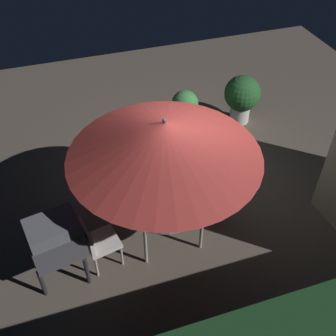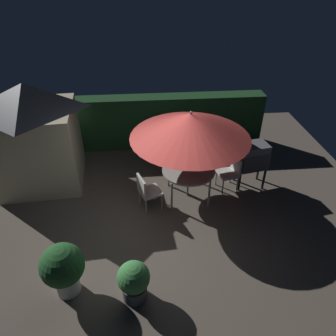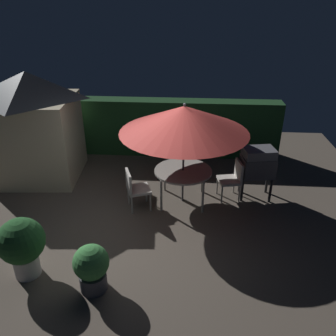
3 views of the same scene
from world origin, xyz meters
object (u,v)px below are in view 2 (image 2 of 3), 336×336
object	(u,v)px
patio_umbrella	(190,126)
chair_near_shed	(147,190)
garden_shed	(35,135)
patio_table	(188,172)
potted_plant_by_shed	(134,281)
potted_plant_by_grill	(63,268)
bbq_grill	(252,157)
chair_far_side	(231,171)

from	to	relation	value
patio_umbrella	chair_near_shed	bearing A→B (deg)	-159.56
garden_shed	patio_table	xyz separation A→B (m)	(3.64, -0.98, -0.63)
chair_near_shed	potted_plant_by_shed	bearing A→B (deg)	-97.22
potted_plant_by_shed	potted_plant_by_grill	xyz separation A→B (m)	(-1.18, 0.23, 0.18)
bbq_grill	chair_near_shed	bearing A→B (deg)	-165.49
potted_plant_by_shed	potted_plant_by_grill	size ratio (longest dim) A/B	0.76
potted_plant_by_grill	chair_near_shed	bearing A→B (deg)	54.88
patio_umbrella	potted_plant_by_grill	bearing A→B (deg)	-135.12
bbq_grill	garden_shed	bearing A→B (deg)	172.76
potted_plant_by_shed	chair_near_shed	bearing A→B (deg)	82.78
patio_umbrella	potted_plant_by_shed	distance (m)	3.34
patio_umbrella	chair_near_shed	xyz separation A→B (m)	(-1.01, -0.37, -1.41)
bbq_grill	potted_plant_by_grill	size ratio (longest dim) A/B	1.13
patio_table	patio_umbrella	bearing A→B (deg)	-153.43
patio_table	bbq_grill	world-z (taller)	bbq_grill
patio_umbrella	bbq_grill	bearing A→B (deg)	10.68
garden_shed	patio_umbrella	size ratio (longest dim) A/B	0.99
patio_table	potted_plant_by_shed	bearing A→B (deg)	-115.73
bbq_grill	potted_plant_by_grill	world-z (taller)	bbq_grill
garden_shed	patio_table	distance (m)	3.82
chair_far_side	patio_umbrella	bearing A→B (deg)	-168.43
garden_shed	potted_plant_by_grill	size ratio (longest dim) A/B	2.49
patio_umbrella	potted_plant_by_grill	size ratio (longest dim) A/B	2.52
bbq_grill	potted_plant_by_shed	world-z (taller)	bbq_grill
patio_table	chair_near_shed	size ratio (longest dim) A/B	1.39
chair_near_shed	patio_table	bearing A→B (deg)	20.44
chair_near_shed	garden_shed	bearing A→B (deg)	152.83
patio_table	bbq_grill	xyz separation A→B (m)	(1.63, 0.31, 0.13)
potted_plant_by_shed	patio_umbrella	bearing A→B (deg)	64.27
patio_umbrella	potted_plant_by_grill	world-z (taller)	patio_umbrella
garden_shed	chair_far_side	world-z (taller)	garden_shed
patio_table	patio_umbrella	size ratio (longest dim) A/B	0.47
garden_shed	bbq_grill	bearing A→B (deg)	-7.24
patio_table	patio_umbrella	distance (m)	1.21
patio_table	potted_plant_by_shed	world-z (taller)	potted_plant_by_shed
patio_table	chair_near_shed	bearing A→B (deg)	-159.56
patio_table	potted_plant_by_grill	bearing A→B (deg)	-135.12
chair_far_side	bbq_grill	bearing A→B (deg)	8.77
chair_near_shed	potted_plant_by_grill	distance (m)	2.56
patio_table	potted_plant_by_grill	size ratio (longest dim) A/B	1.18
garden_shed	potted_plant_by_grill	world-z (taller)	garden_shed
potted_plant_by_grill	chair_far_side	bearing A→B (deg)	36.91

